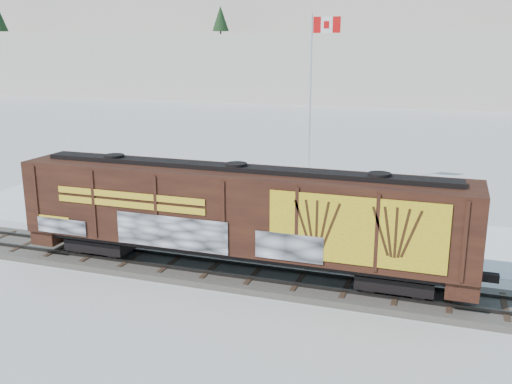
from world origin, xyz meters
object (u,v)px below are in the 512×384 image
at_px(car_silver, 114,193).
at_px(car_white, 332,227).
at_px(hopper_railcar, 237,212).
at_px(flagpole, 311,130).
at_px(car_dark, 379,226).

bearing_deg(car_silver, car_white, -122.52).
xyz_separation_m(hopper_railcar, car_silver, (-11.49, 8.19, -2.14)).
relative_size(hopper_railcar, car_white, 4.19).
bearing_deg(flagpole, hopper_railcar, -88.19).
bearing_deg(flagpole, car_silver, -147.94).
xyz_separation_m(flagpole, car_dark, (5.69, -7.91, -3.69)).
distance_m(car_white, car_dark, 2.59).
distance_m(hopper_railcar, car_white, 6.99).
xyz_separation_m(flagpole, car_white, (3.41, -9.13, -3.61)).
xyz_separation_m(hopper_railcar, flagpole, (-0.48, 15.09, 1.43)).
bearing_deg(flagpole, car_dark, -54.26).
relative_size(flagpole, car_dark, 2.48).
relative_size(car_silver, car_white, 1.01).
bearing_deg(car_white, flagpole, 27.44).
bearing_deg(car_silver, flagpole, -81.67).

